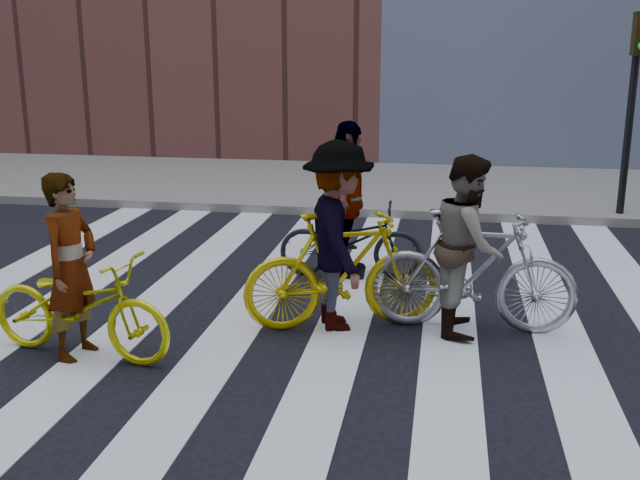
% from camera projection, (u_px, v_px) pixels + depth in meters
% --- Properties ---
extents(ground, '(100.00, 100.00, 0.00)m').
position_uv_depth(ground, '(292.00, 323.00, 7.91)').
color(ground, black).
rests_on(ground, ground).
extents(sidewalk_far, '(100.00, 5.00, 0.15)m').
position_uv_depth(sidewalk_far, '(367.00, 186.00, 15.04)').
color(sidewalk_far, gray).
rests_on(sidewalk_far, ground).
extents(zebra_crosswalk, '(8.25, 10.00, 0.01)m').
position_uv_depth(zebra_crosswalk, '(292.00, 323.00, 7.91)').
color(zebra_crosswalk, white).
rests_on(zebra_crosswalk, ground).
extents(traffic_signal, '(0.22, 0.42, 3.33)m').
position_uv_depth(traffic_signal, '(635.00, 81.00, 11.68)').
color(traffic_signal, black).
rests_on(traffic_signal, ground).
extents(bike_yellow_left, '(1.99, 0.96, 1.00)m').
position_uv_depth(bike_yellow_left, '(79.00, 306.00, 6.97)').
color(bike_yellow_left, '#D2D40B').
rests_on(bike_yellow_left, ground).
extents(bike_silver_mid, '(2.11, 0.63, 1.26)m').
position_uv_depth(bike_silver_mid, '(472.00, 271.00, 7.57)').
color(bike_silver_mid, '#A1A1AA').
rests_on(bike_silver_mid, ground).
extents(bike_yellow_right, '(2.13, 1.24, 1.23)m').
position_uv_depth(bike_yellow_right, '(343.00, 270.00, 7.66)').
color(bike_yellow_right, gold).
rests_on(bike_yellow_right, ground).
extents(bike_dark_rear, '(1.83, 0.73, 0.94)m').
position_uv_depth(bike_dark_rear, '(351.00, 240.00, 9.38)').
color(bike_dark_rear, black).
rests_on(bike_dark_rear, ground).
extents(rider_left, '(0.52, 0.70, 1.76)m').
position_uv_depth(rider_left, '(71.00, 267.00, 6.88)').
color(rider_left, slate).
rests_on(rider_left, ground).
extents(rider_mid, '(0.70, 0.90, 1.82)m').
position_uv_depth(rider_mid, '(468.00, 245.00, 7.51)').
color(rider_mid, slate).
rests_on(rider_mid, ground).
extents(rider_right, '(1.11, 1.43, 1.95)m').
position_uv_depth(rider_right, '(338.00, 236.00, 7.57)').
color(rider_right, slate).
rests_on(rider_right, ground).
extents(rider_rear, '(0.54, 1.18, 1.96)m').
position_uv_depth(rider_rear, '(347.00, 200.00, 9.26)').
color(rider_rear, slate).
rests_on(rider_rear, ground).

